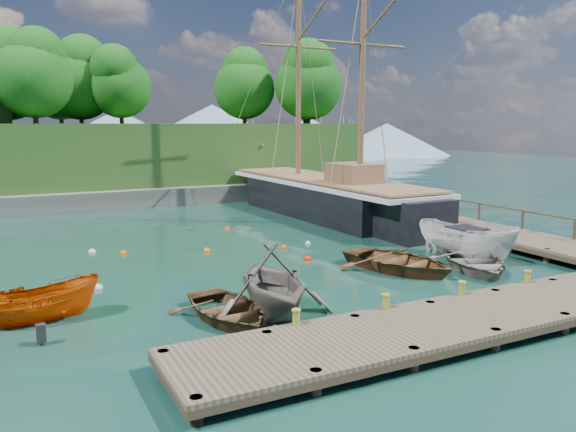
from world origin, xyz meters
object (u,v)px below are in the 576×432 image
object	(u,v)px
rowboat_2	(398,271)
cabin_boat_white	(465,259)
rowboat_1	(273,313)
schooner	(326,200)
motorboat_orange	(41,322)
rowboat_0	(227,319)
rowboat_3	(474,270)

from	to	relation	value
rowboat_2	cabin_boat_white	world-z (taller)	cabin_boat_white
rowboat_1	schooner	size ratio (longest dim) A/B	0.17
rowboat_1	motorboat_orange	world-z (taller)	rowboat_1
rowboat_0	schooner	world-z (taller)	schooner
rowboat_0	cabin_boat_white	xyz separation A→B (m)	(12.33, 2.48, 0.00)
cabin_boat_white	schooner	bearing A→B (deg)	74.21
rowboat_0	rowboat_2	distance (m)	8.70
rowboat_1	schooner	world-z (taller)	schooner
rowboat_1	cabin_boat_white	xyz separation A→B (m)	(10.81, 2.59, 0.00)
rowboat_3	schooner	xyz separation A→B (m)	(1.57, 14.69, 1.06)
schooner	motorboat_orange	bearing A→B (deg)	-145.51
rowboat_3	cabin_boat_white	size ratio (longest dim) A/B	0.93
rowboat_1	rowboat_3	bearing A→B (deg)	15.18
rowboat_0	rowboat_3	xyz separation A→B (m)	(11.30, 0.93, 0.00)
rowboat_0	motorboat_orange	xyz separation A→B (m)	(-5.21, 2.36, 0.00)
cabin_boat_white	schooner	size ratio (longest dim) A/B	0.19
rowboat_0	rowboat_3	distance (m)	11.34
motorboat_orange	rowboat_3	bearing A→B (deg)	-99.87
rowboat_1	rowboat_2	bearing A→B (deg)	28.23
rowboat_2	motorboat_orange	world-z (taller)	motorboat_orange
rowboat_3	cabin_boat_white	world-z (taller)	cabin_boat_white
rowboat_1	schooner	bearing A→B (deg)	63.30
rowboat_1	rowboat_0	bearing A→B (deg)	-174.94
rowboat_2	cabin_boat_white	size ratio (longest dim) A/B	1.01
rowboat_2	rowboat_3	world-z (taller)	rowboat_2
rowboat_1	rowboat_3	distance (m)	9.84
rowboat_0	rowboat_1	xyz separation A→B (m)	(1.52, -0.11, 0.00)
rowboat_2	cabin_boat_white	bearing A→B (deg)	-14.01
rowboat_3	motorboat_orange	xyz separation A→B (m)	(-16.51, 1.43, 0.00)
schooner	rowboat_1	bearing A→B (deg)	-127.59
rowboat_3	schooner	size ratio (longest dim) A/B	0.17
motorboat_orange	schooner	bearing A→B (deg)	-58.66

